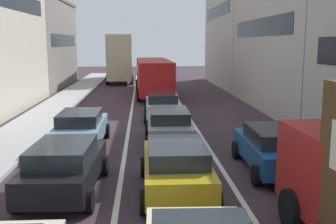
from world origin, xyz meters
name	(u,v)px	position (x,y,z in m)	size (l,w,h in m)	color
sidewalk_left	(45,116)	(-6.70, 20.00, 0.07)	(2.60, 64.00, 0.14)	#B0B0B0
lane_stripe_left	(131,116)	(-1.70, 20.00, 0.01)	(0.16, 60.00, 0.01)	silver
lane_stripe_right	(188,115)	(1.70, 20.00, 0.01)	(0.16, 60.00, 0.01)	silver
building_row_right	(296,26)	(9.90, 24.89, 5.45)	(7.20, 43.90, 13.57)	#B2ADA3
sedan_centre_lane_second	(176,166)	(-0.05, 7.57, 0.80)	(2.07, 4.31, 1.49)	#B29319
wagon_left_lane_second	(65,166)	(-3.23, 7.81, 0.80)	(2.20, 4.37, 1.49)	black
hatchback_centre_lane_third	(169,125)	(0.13, 13.33, 0.80)	(2.10, 4.32, 1.49)	gray
sedan_left_lane_third	(81,128)	(-3.55, 13.06, 0.80)	(2.07, 4.31, 1.49)	#759EB7
coupe_centre_lane_fourth	(162,105)	(0.12, 18.96, 0.80)	(2.10, 4.32, 1.49)	silver
sedan_right_lane_behind_truck	(273,148)	(3.37, 9.39, 0.80)	(2.13, 4.33, 1.49)	#194C8C
bus_mid_queue_primary	(153,74)	(-0.11, 28.99, 1.76)	(3.03, 10.57, 2.90)	#B21919
bus_far_queue_secondary	(120,56)	(-3.49, 41.39, 2.83)	(3.12, 10.59, 5.06)	#BFB793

